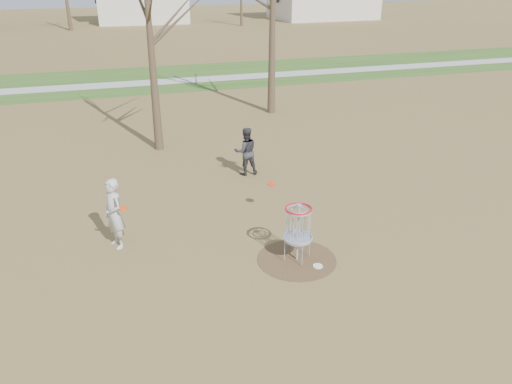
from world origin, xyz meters
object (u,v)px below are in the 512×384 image
(disc_golf_basket, at_px, (298,224))
(player_throwing, at_px, (246,151))
(disc_grounded, at_px, (318,266))
(player_standing, at_px, (114,214))

(disc_golf_basket, bearing_deg, player_throwing, 86.33)
(disc_grounded, distance_m, disc_golf_basket, 1.04)
(disc_golf_basket, bearing_deg, disc_grounded, -51.47)
(player_standing, bearing_deg, disc_grounded, 37.17)
(player_standing, height_order, disc_golf_basket, player_standing)
(player_standing, xyz_separation_m, disc_grounded, (4.17, -2.26, -0.83))
(player_throwing, bearing_deg, player_standing, 41.65)
(player_standing, xyz_separation_m, player_throwing, (4.17, 3.42, -0.09))
(player_throwing, xyz_separation_m, disc_golf_basket, (-0.34, -5.25, 0.15))
(player_standing, height_order, disc_grounded, player_standing)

